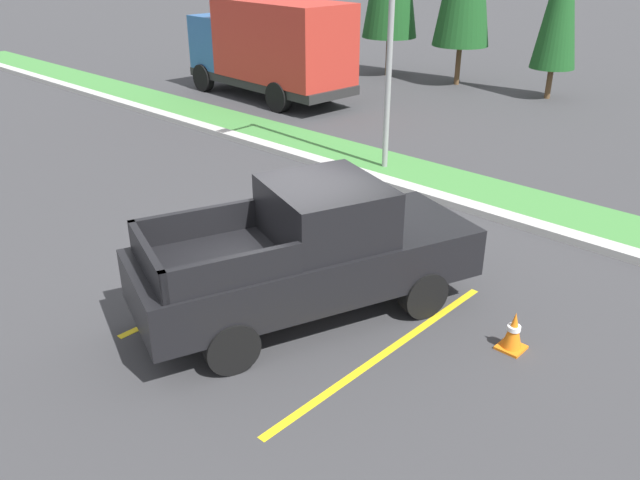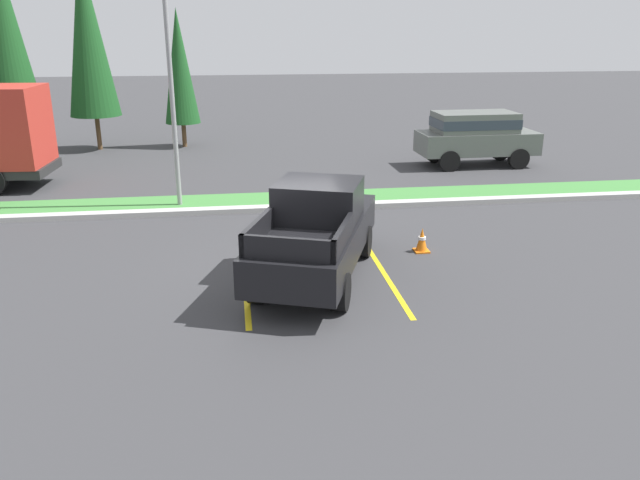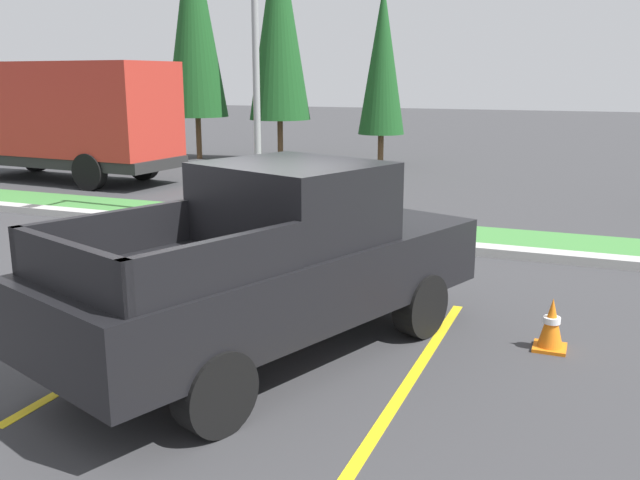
# 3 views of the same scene
# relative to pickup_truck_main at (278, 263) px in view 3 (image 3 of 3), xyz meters

# --- Properties ---
(ground_plane) EXTENTS (120.00, 120.00, 0.00)m
(ground_plane) POSITION_rel_pickup_truck_main_xyz_m (-0.67, 0.34, -1.04)
(ground_plane) COLOR #38383A
(parking_line_near) EXTENTS (0.12, 4.80, 0.01)m
(parking_line_near) POSITION_rel_pickup_truck_main_xyz_m (-1.57, -0.05, -1.04)
(parking_line_near) COLOR yellow
(parking_line_near) RESTS_ON ground
(parking_line_far) EXTENTS (0.12, 4.80, 0.01)m
(parking_line_far) POSITION_rel_pickup_truck_main_xyz_m (1.53, -0.05, -1.04)
(parking_line_far) COLOR yellow
(parking_line_far) RESTS_ON ground
(curb_strip) EXTENTS (56.00, 0.40, 0.15)m
(curb_strip) POSITION_rel_pickup_truck_main_xyz_m (-0.67, 5.34, -0.97)
(curb_strip) COLOR #B2B2AD
(curb_strip) RESTS_ON ground
(grass_median) EXTENTS (56.00, 1.80, 0.06)m
(grass_median) POSITION_rel_pickup_truck_main_xyz_m (-0.67, 6.44, -1.01)
(grass_median) COLOR #42843D
(grass_median) RESTS_ON ground
(pickup_truck_main) EXTENTS (3.57, 5.55, 2.10)m
(pickup_truck_main) POSITION_rel_pickup_truck_main_xyz_m (0.00, 0.00, 0.00)
(pickup_truck_main) COLOR black
(pickup_truck_main) RESTS_ON ground
(cargo_truck_distant) EXTENTS (6.93, 2.86, 3.40)m
(cargo_truck_distant) POSITION_rel_pickup_truck_main_xyz_m (-11.15, 9.59, 0.81)
(cargo_truck_distant) COLOR black
(cargo_truck_distant) RESTS_ON ground
(street_light) EXTENTS (0.24, 1.49, 7.31)m
(street_light) POSITION_rel_pickup_truck_main_xyz_m (-3.40, 6.09, 3.17)
(street_light) COLOR gray
(street_light) RESTS_ON ground
(cypress_tree_leftmost) EXTENTS (2.25, 2.25, 8.66)m
(cypress_tree_leftmost) POSITION_rel_pickup_truck_main_xyz_m (-10.79, 15.91, 4.06)
(cypress_tree_leftmost) COLOR brown
(cypress_tree_leftmost) RESTS_ON ground
(cypress_tree_left_inner) EXTENTS (2.17, 2.17, 8.35)m
(cypress_tree_left_inner) POSITION_rel_pickup_truck_main_xyz_m (-7.61, 16.28, 3.88)
(cypress_tree_left_inner) COLOR brown
(cypress_tree_left_inner) RESTS_ON ground
(cypress_tree_center) EXTENTS (1.57, 1.57, 6.03)m
(cypress_tree_center) POSITION_rel_pickup_truck_main_xyz_m (-3.89, 16.45, 2.50)
(cypress_tree_center) COLOR brown
(cypress_tree_center) RESTS_ON ground
(traffic_cone) EXTENTS (0.36, 0.36, 0.60)m
(traffic_cone) POSITION_rel_pickup_truck_main_xyz_m (2.78, 1.24, -0.75)
(traffic_cone) COLOR orange
(traffic_cone) RESTS_ON ground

